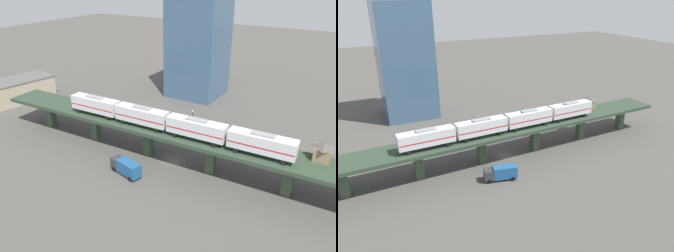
# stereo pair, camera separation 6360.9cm
# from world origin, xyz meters

# --- Properties ---
(ground_plane) EXTENTS (400.00, 400.00, 0.00)m
(ground_plane) POSITION_xyz_m (0.00, 0.00, 0.00)
(ground_plane) COLOR #4C4944
(elevated_viaduct) EXTENTS (11.09, 92.21, 7.39)m
(elevated_viaduct) POSITION_xyz_m (0.01, -0.17, 6.36)
(elevated_viaduct) COLOR #2C3D2C
(elevated_viaduct) RESTS_ON ground
(subway_train) EXTENTS (4.29, 49.86, 4.45)m
(subway_train) POSITION_xyz_m (-1.42, 0.59, 9.93)
(subway_train) COLOR silver
(subway_train) RESTS_ON elevated_viaduct
(signal_hut) EXTENTS (3.31, 3.31, 3.40)m
(signal_hut) POSITION_xyz_m (3.22, -27.87, 9.19)
(signal_hut) COLOR #8C7251
(signal_hut) RESTS_ON elevated_viaduct
(street_car_white) EXTENTS (2.39, 4.60, 1.89)m
(street_car_white) POSITION_xyz_m (9.49, 22.62, 0.94)
(street_car_white) COLOR silver
(street_car_white) RESTS_ON ground
(street_car_red) EXTENTS (2.18, 4.51, 1.89)m
(street_car_red) POSITION_xyz_m (9.41, -12.32, 0.94)
(street_car_red) COLOR #AD1E1E
(street_car_red) RESTS_ON ground
(delivery_truck) EXTENTS (3.83, 7.52, 3.20)m
(delivery_truck) POSITION_xyz_m (-9.27, 5.69, 1.76)
(delivery_truck) COLOR #333338
(delivery_truck) RESTS_ON ground
(street_lamp) EXTENTS (0.44, 0.44, 6.94)m
(street_lamp) POSITION_xyz_m (12.52, 2.12, 4.11)
(street_lamp) COLOR black
(street_lamp) RESTS_ON ground
(office_tower) EXTENTS (16.00, 16.00, 36.00)m
(office_tower) POSITION_xyz_m (41.21, 15.11, 18.00)
(office_tower) COLOR #3D5B7A
(office_tower) RESTS_ON ground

